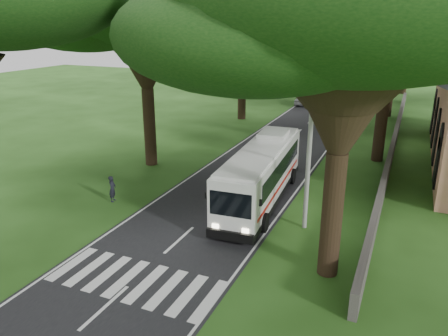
# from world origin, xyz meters

# --- Properties ---
(ground) EXTENTS (140.00, 140.00, 0.00)m
(ground) POSITION_xyz_m (0.00, 0.00, 0.00)
(ground) COLOR #224714
(ground) RESTS_ON ground
(road) EXTENTS (8.00, 120.00, 0.04)m
(road) POSITION_xyz_m (0.00, 25.00, 0.01)
(road) COLOR black
(road) RESTS_ON ground
(crosswalk) EXTENTS (8.00, 3.00, 0.01)m
(crosswalk) POSITION_xyz_m (0.00, -2.00, 0.00)
(crosswalk) COLOR silver
(crosswalk) RESTS_ON ground
(property_wall) EXTENTS (0.35, 50.00, 1.20)m
(property_wall) POSITION_xyz_m (9.00, 24.00, 0.60)
(property_wall) COLOR #383533
(property_wall) RESTS_ON ground
(pole_near) EXTENTS (1.60, 0.24, 8.00)m
(pole_near) POSITION_xyz_m (5.50, 6.00, 4.18)
(pole_near) COLOR gray
(pole_near) RESTS_ON ground
(pole_mid) EXTENTS (1.60, 0.24, 8.00)m
(pole_mid) POSITION_xyz_m (5.50, 26.00, 4.18)
(pole_mid) COLOR gray
(pole_mid) RESTS_ON ground
(pole_far) EXTENTS (1.60, 0.24, 8.00)m
(pole_far) POSITION_xyz_m (5.50, 46.00, 4.18)
(pole_far) COLOR gray
(pole_far) RESTS_ON ground
(tree_l_mida) EXTENTS (15.74, 15.74, 15.31)m
(tree_l_mida) POSITION_xyz_m (-8.00, 12.00, 11.88)
(tree_l_mida) COLOR black
(tree_l_mida) RESTS_ON ground
(tree_l_far) EXTENTS (15.17, 15.17, 14.52)m
(tree_l_far) POSITION_xyz_m (-8.50, 48.00, 11.21)
(tree_l_far) COLOR black
(tree_l_far) RESTS_ON ground
(tree_r_near) EXTENTS (14.78, 14.78, 14.49)m
(tree_r_near) POSITION_xyz_m (7.50, 2.00, 11.25)
(tree_r_near) COLOR black
(tree_r_near) RESTS_ON ground
(tree_r_mida) EXTENTS (14.58, 14.58, 14.42)m
(tree_r_mida) POSITION_xyz_m (8.00, 20.00, 11.22)
(tree_r_mida) COLOR black
(tree_r_mida) RESTS_ON ground
(tree_r_midb) EXTENTS (15.54, 15.54, 15.91)m
(tree_r_midb) POSITION_xyz_m (7.50, 38.00, 12.51)
(tree_r_midb) COLOR black
(tree_r_midb) RESTS_ON ground
(tree_r_far) EXTENTS (12.96, 12.96, 14.76)m
(tree_r_far) POSITION_xyz_m (8.50, 56.00, 11.82)
(tree_r_far) COLOR black
(tree_r_far) RESTS_ON ground
(coach_bus) EXTENTS (3.37, 11.88, 3.46)m
(coach_bus) POSITION_xyz_m (2.17, 8.47, 1.86)
(coach_bus) COLOR white
(coach_bus) RESTS_ON ground
(distant_car_a) EXTENTS (1.98, 4.23, 1.40)m
(distant_car_a) POSITION_xyz_m (-3.00, 40.99, 0.73)
(distant_car_a) COLOR #A09FA3
(distant_car_a) RESTS_ON road
(distant_car_c) EXTENTS (3.13, 5.08, 1.37)m
(distant_car_c) POSITION_xyz_m (2.38, 64.16, 0.72)
(distant_car_c) COLOR maroon
(distant_car_c) RESTS_ON road
(pedestrian) EXTENTS (0.54, 0.69, 1.65)m
(pedestrian) POSITION_xyz_m (-6.22, 4.81, 0.82)
(pedestrian) COLOR black
(pedestrian) RESTS_ON ground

